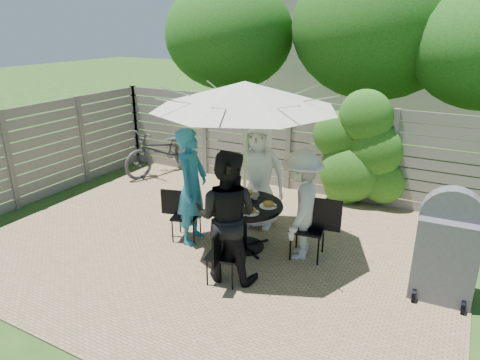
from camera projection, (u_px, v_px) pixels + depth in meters
The scene contains 23 objects.
backyard_envelope at pixel (378, 44), 14.00m from camera, with size 60.00×60.00×5.00m.
patio_table at pixel (244, 217), 6.37m from camera, with size 1.32×1.32×0.74m.
umbrella at pixel (245, 95), 5.75m from camera, with size 3.05×3.05×2.51m.
chair_back at pixel (260, 208), 7.33m from camera, with size 0.50×0.63×0.83m.
person_back at pixel (259, 175), 6.99m from camera, with size 0.88×0.57×1.79m, color white.
chair_left at pixel (186, 225), 6.73m from camera, with size 0.63×0.49×0.82m.
person_left at pixel (192, 187), 6.46m from camera, with size 0.66×0.43×1.81m, color teal.
chair_front at pixel (224, 266), 5.60m from camera, with size 0.47×0.63×0.83m.
person_front at pixel (226, 217), 5.50m from camera, with size 0.87×0.68×1.78m, color black.
chair_right at pixel (308, 240), 6.18m from camera, with size 0.72×0.52×0.96m.
person_right at pixel (301, 205), 6.04m from camera, with size 1.05×0.60×1.62m, color beige.
plate_back at pixel (251, 193), 6.61m from camera, with size 0.26×0.26×0.06m.
plate_left at pixel (221, 199), 6.38m from camera, with size 0.26×0.26×0.06m.
plate_front at pixel (237, 212), 5.96m from camera, with size 0.26×0.26×0.06m.
plate_right at pixel (268, 205), 6.19m from camera, with size 0.26×0.26×0.06m.
plate_extra at pixel (251, 212), 5.97m from camera, with size 0.24×0.24×0.06m.
glass_back at pixel (243, 192), 6.53m from camera, with size 0.07×0.07×0.14m, color silver.
glass_left at pixel (225, 200), 6.25m from camera, with size 0.07×0.07×0.14m, color silver.
glass_front at pixel (246, 207), 6.01m from camera, with size 0.07×0.07×0.14m, color silver.
syrup_jug at pixel (242, 197), 6.33m from camera, with size 0.09×0.09×0.16m, color #59280C.
coffee_cup at pixel (255, 195), 6.44m from camera, with size 0.08×0.08×0.12m, color #C6B293.
bicycle at pixel (163, 151), 9.68m from camera, with size 0.70×2.01×1.05m, color #333338.
bbq_grill at pixel (446, 249), 5.18m from camera, with size 0.73×0.58×1.45m.
Camera 1 is at (3.09, -4.77, 3.22)m, focal length 32.00 mm.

